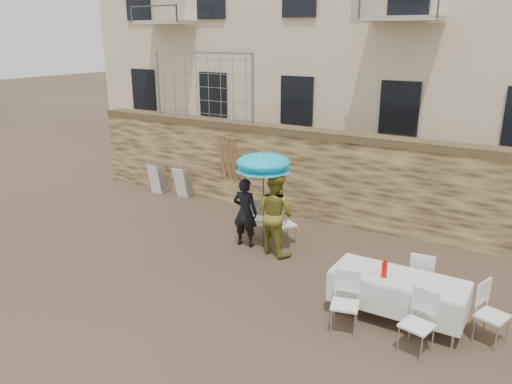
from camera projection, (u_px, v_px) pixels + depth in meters
The scene contains 17 objects.
ground at pixel (174, 294), 8.96m from camera, with size 80.00×80.00×0.00m, color brown.
stone_wall at pixel (299, 173), 12.71m from camera, with size 13.00×0.50×2.20m, color olive.
chain_link_fence at pixel (203, 87), 13.59m from camera, with size 3.20×0.06×1.80m, color gray, non-canonical shape.
man_suit at pixel (245, 212), 10.82m from camera, with size 0.56×0.37×1.54m, color black.
woman_dress at pixel (275, 214), 10.42m from camera, with size 0.86×0.67×1.77m, color #A8A033.
umbrella at pixel (263, 166), 10.38m from camera, with size 1.19×1.19×1.97m.
couple_chair_left at pixel (258, 217), 11.36m from camera, with size 0.48×0.48×0.96m, color white, non-canonical shape.
couple_chair_right at pixel (285, 223), 11.01m from camera, with size 0.48×0.48×0.96m, color white, non-canonical shape.
banquet_table at pixel (399, 279), 7.96m from camera, with size 2.10×0.85×0.78m.
soda_bottle at pixel (384, 270), 7.88m from camera, with size 0.09×0.09×0.26m, color red.
table_chair_front_left at pixel (345, 304), 7.72m from camera, with size 0.48×0.48×0.96m, color white, non-canonical shape.
table_chair_front_right at pixel (417, 324), 7.17m from camera, with size 0.48×0.48×0.96m, color white, non-canonical shape.
table_chair_back at pixel (422, 276), 8.58m from camera, with size 0.48×0.48×0.96m, color white, non-canonical shape.
table_chair_side at pixel (493, 314), 7.42m from camera, with size 0.48×0.48×0.96m, color white, non-canonical shape.
chair_stack_left at pixel (161, 177), 14.71m from camera, with size 0.46×0.47×0.92m, color white, non-canonical shape.
chair_stack_right at pixel (185, 181), 14.27m from camera, with size 0.46×0.40×0.92m, color white, non-canonical shape.
wood_planks at pixel (233, 170), 13.37m from camera, with size 0.70×0.20×2.00m, color #A37749, non-canonical shape.
Camera 1 is at (5.41, -6.07, 4.45)m, focal length 35.00 mm.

